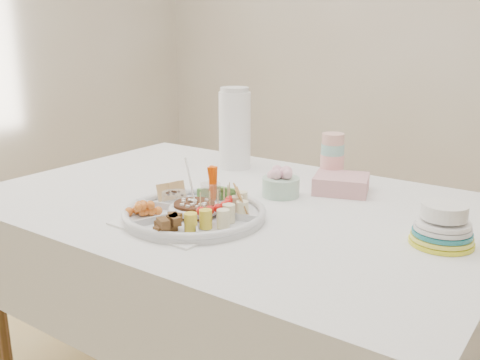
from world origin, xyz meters
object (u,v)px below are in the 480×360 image
Objects in this scene: dining_table at (234,312)px; thermos at (235,127)px; plate_stack at (443,225)px; party_tray at (195,211)px.

thermos is at bearing 125.42° from dining_table.
dining_table is 5.03× the size of thermos.
thermos is 0.90m from plate_stack.
party_tray is 1.26× the size of thermos.
thermos is (-0.24, 0.52, 0.13)m from party_tray.
dining_table is at bearing -54.58° from thermos.
dining_table is 0.74m from plate_stack.
plate_stack is (0.61, 0.00, 0.43)m from dining_table.
party_tray is 0.59m from thermos.
dining_table is at bearing -179.55° from plate_stack.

